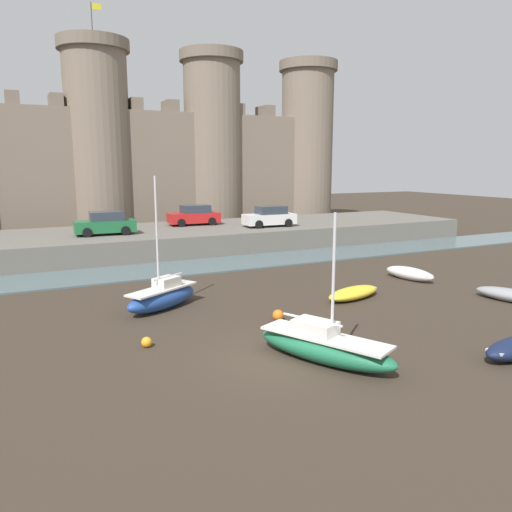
% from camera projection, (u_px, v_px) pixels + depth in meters
% --- Properties ---
extents(ground_plane, '(160.00, 160.00, 0.00)m').
position_uv_depth(ground_plane, '(275.00, 359.00, 16.85)').
color(ground_plane, '#382D23').
extents(water_channel, '(80.00, 4.50, 0.10)m').
position_uv_depth(water_channel, '(154.00, 271.00, 30.63)').
color(water_channel, slate).
rests_on(water_channel, ground).
extents(quay_road, '(56.39, 10.00, 1.62)m').
position_uv_depth(quay_road, '(129.00, 242.00, 36.89)').
color(quay_road, '#666059').
rests_on(quay_road, ground).
extents(castle, '(50.64, 6.25, 20.30)m').
position_uv_depth(castle, '(99.00, 150.00, 45.37)').
color(castle, '#7A6B5B').
rests_on(castle, ground).
extents(sailboat_foreground_centre, '(4.14, 3.11, 5.99)m').
position_uv_depth(sailboat_foreground_centre, '(163.00, 296.00, 22.57)').
color(sailboat_foreground_centre, '#234793').
rests_on(sailboat_foreground_centre, ground).
extents(rowboat_foreground_left, '(1.86, 3.47, 0.62)m').
position_uv_depth(rowboat_foreground_left, '(511.00, 295.00, 23.83)').
color(rowboat_foreground_left, gray).
rests_on(rowboat_foreground_left, ground).
extents(rowboat_midflat_centre, '(3.59, 2.02, 0.57)m').
position_uv_depth(rowboat_midflat_centre, '(353.00, 293.00, 24.33)').
color(rowboat_midflat_centre, yellow).
rests_on(rowboat_midflat_centre, ground).
extents(sailboat_midflat_left, '(3.44, 5.18, 4.99)m').
position_uv_depth(sailboat_midflat_left, '(324.00, 346.00, 16.51)').
color(sailboat_midflat_left, '#1E6B47').
rests_on(sailboat_midflat_left, ground).
extents(rowboat_near_channel_left, '(1.57, 3.24, 0.72)m').
position_uv_depth(rowboat_near_channel_left, '(410.00, 273.00, 28.38)').
color(rowboat_near_channel_left, silver).
rests_on(rowboat_near_channel_left, ground).
extents(mooring_buoy_near_shore, '(0.38, 0.38, 0.38)m').
position_uv_depth(mooring_buoy_near_shore, '(147.00, 342.00, 17.88)').
color(mooring_buoy_near_shore, orange).
rests_on(mooring_buoy_near_shore, ground).
extents(mooring_buoy_near_channel, '(0.47, 0.47, 0.47)m').
position_uv_depth(mooring_buoy_near_channel, '(278.00, 315.00, 20.93)').
color(mooring_buoy_near_channel, orange).
rests_on(mooring_buoy_near_channel, ground).
extents(car_quay_east, '(4.17, 2.02, 1.62)m').
position_uv_depth(car_quay_east, '(105.00, 224.00, 34.85)').
color(car_quay_east, '#1E6638').
rests_on(car_quay_east, quay_road).
extents(car_quay_centre_east, '(4.17, 2.02, 1.62)m').
position_uv_depth(car_quay_centre_east, '(270.00, 217.00, 39.47)').
color(car_quay_centre_east, silver).
rests_on(car_quay_centre_east, quay_road).
extents(car_quay_west, '(4.17, 2.02, 1.62)m').
position_uv_depth(car_quay_west, '(194.00, 215.00, 40.48)').
color(car_quay_west, red).
rests_on(car_quay_west, quay_road).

